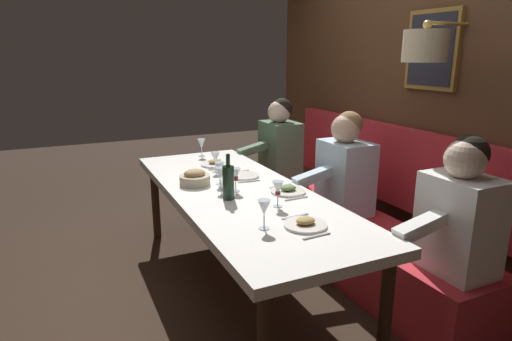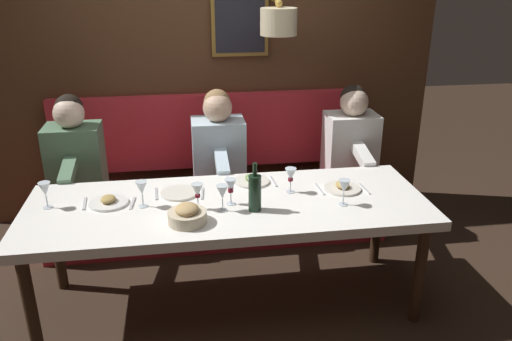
% 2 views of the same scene
% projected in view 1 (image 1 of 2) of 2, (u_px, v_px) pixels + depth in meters
% --- Properties ---
extents(ground_plane, '(12.00, 12.00, 0.00)m').
position_uv_depth(ground_plane, '(239.00, 286.00, 3.19)').
color(ground_plane, '#332319').
extents(dining_table, '(0.90, 2.47, 0.74)m').
position_uv_depth(dining_table, '(238.00, 199.00, 3.01)').
color(dining_table, white).
rests_on(dining_table, ground_plane).
extents(banquette_bench, '(0.52, 2.67, 0.45)m').
position_uv_depth(banquette_bench, '(341.00, 237.00, 3.49)').
color(banquette_bench, red).
rests_on(banquette_bench, ground_plane).
extents(back_wall_panel, '(0.59, 3.87, 2.90)m').
position_uv_depth(back_wall_panel, '(408.00, 91.00, 3.42)').
color(back_wall_panel, '#51331E').
rests_on(back_wall_panel, ground_plane).
extents(diner_nearest, '(0.60, 0.40, 0.79)m').
position_uv_depth(diner_nearest, '(460.00, 210.00, 2.39)').
color(diner_nearest, white).
rests_on(diner_nearest, banquette_bench).
extents(diner_near, '(0.60, 0.40, 0.79)m').
position_uv_depth(diner_near, '(345.00, 167.00, 3.32)').
color(diner_near, silver).
rests_on(diner_near, banquette_bench).
extents(diner_middle, '(0.60, 0.40, 0.79)m').
position_uv_depth(diner_middle, '(280.00, 142.00, 4.26)').
color(diner_middle, '#567A5B').
rests_on(diner_middle, banquette_bench).
extents(place_setting_0, '(0.24, 0.32, 0.05)m').
position_uv_depth(place_setting_0, '(288.00, 190.00, 2.94)').
color(place_setting_0, silver).
rests_on(place_setting_0, dining_table).
extents(place_setting_1, '(0.24, 0.32, 0.05)m').
position_uv_depth(place_setting_1, '(215.00, 163.00, 3.66)').
color(place_setting_1, white).
rests_on(place_setting_1, dining_table).
extents(place_setting_2, '(0.24, 0.32, 0.05)m').
position_uv_depth(place_setting_2, '(305.00, 224.00, 2.37)').
color(place_setting_2, silver).
rests_on(place_setting_2, dining_table).
extents(place_setting_3, '(0.24, 0.32, 0.01)m').
position_uv_depth(place_setting_3, '(244.00, 176.00, 3.32)').
color(place_setting_3, silver).
rests_on(place_setting_3, dining_table).
extents(wine_glass_0, '(0.07, 0.07, 0.16)m').
position_uv_depth(wine_glass_0, '(201.00, 144.00, 3.95)').
color(wine_glass_0, silver).
rests_on(wine_glass_0, dining_table).
extents(wine_glass_1, '(0.07, 0.07, 0.16)m').
position_uv_depth(wine_glass_1, '(220.00, 169.00, 3.10)').
color(wine_glass_1, silver).
rests_on(wine_glass_1, dining_table).
extents(wine_glass_2, '(0.07, 0.07, 0.16)m').
position_uv_depth(wine_glass_2, '(236.00, 175.00, 2.94)').
color(wine_glass_2, silver).
rests_on(wine_glass_2, dining_table).
extents(wine_glass_3, '(0.07, 0.07, 0.16)m').
position_uv_depth(wine_glass_3, '(215.00, 158.00, 3.42)').
color(wine_glass_3, silver).
rests_on(wine_glass_3, dining_table).
extents(wine_glass_4, '(0.07, 0.07, 0.16)m').
position_uv_depth(wine_glass_4, '(264.00, 208.00, 2.31)').
color(wine_glass_4, silver).
rests_on(wine_glass_4, dining_table).
extents(wine_glass_5, '(0.07, 0.07, 0.16)m').
position_uv_depth(wine_glass_5, '(278.00, 189.00, 2.64)').
color(wine_glass_5, silver).
rests_on(wine_glass_5, dining_table).
extents(wine_glass_6, '(0.07, 0.07, 0.16)m').
position_uv_depth(wine_glass_6, '(221.00, 174.00, 2.96)').
color(wine_glass_6, silver).
rests_on(wine_glass_6, dining_table).
extents(wine_bottle, '(0.08, 0.08, 0.30)m').
position_uv_depth(wine_bottle, '(228.00, 182.00, 2.78)').
color(wine_bottle, black).
rests_on(wine_bottle, dining_table).
extents(bread_bowl, '(0.22, 0.22, 0.12)m').
position_uv_depth(bread_bowl, '(195.00, 178.00, 3.11)').
color(bread_bowl, beige).
rests_on(bread_bowl, dining_table).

